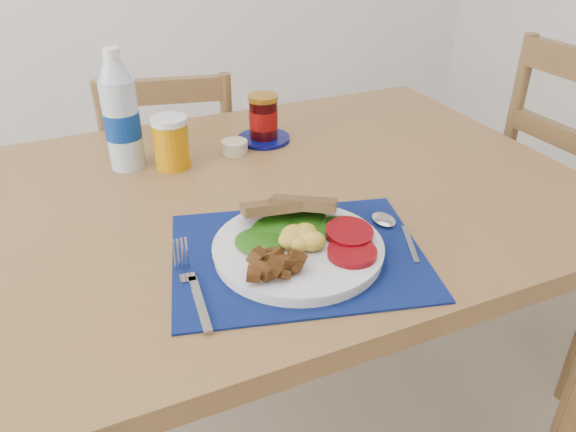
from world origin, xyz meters
The scene contains 10 objects.
table centered at (0.00, 0.20, 0.67)m, with size 1.40×0.90×0.75m.
chair_far centered at (0.01, 0.81, 0.53)m, with size 0.45×0.44×1.03m.
placemat centered at (0.03, -0.03, 0.75)m, with size 0.40×0.32×0.00m, color black.
breakfast_plate centered at (0.02, -0.04, 0.77)m, with size 0.27×0.27×0.07m.
fork centered at (-0.15, -0.05, 0.76)m, with size 0.03×0.18×0.00m.
spoon centered at (0.21, -0.03, 0.76)m, with size 0.05×0.16×0.00m.
water_bottle centered at (-0.16, 0.42, 0.86)m, with size 0.07×0.07×0.25m.
juice_glass centered at (-0.07, 0.38, 0.80)m, with size 0.07×0.07×0.10m, color #C47905.
ramekin centered at (0.07, 0.39, 0.76)m, with size 0.06×0.06×0.03m, color #C3B38F.
jam_on_saucer centered at (0.16, 0.43, 0.80)m, with size 0.12×0.12×0.11m.
Camera 1 is at (-0.29, -0.71, 1.27)m, focal length 35.00 mm.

